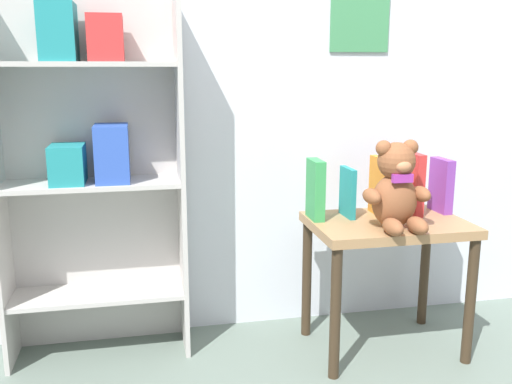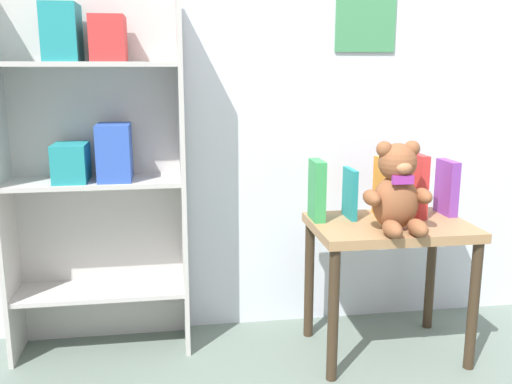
{
  "view_description": "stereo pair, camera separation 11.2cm",
  "coord_description": "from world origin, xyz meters",
  "px_view_note": "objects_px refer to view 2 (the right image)",
  "views": [
    {
      "loc": [
        -0.79,
        -1.01,
        1.13
      ],
      "look_at": [
        -0.36,
        1.04,
        0.67
      ],
      "focal_mm": 40.0,
      "sensor_mm": 36.0,
      "label": 1
    },
    {
      "loc": [
        -0.68,
        -1.03,
        1.13
      ],
      "look_at": [
        -0.36,
        1.04,
        0.67
      ],
      "focal_mm": 40.0,
      "sensor_mm": 36.0,
      "label": 2
    }
  ],
  "objects_px": {
    "bookshelf_side": "(95,156)",
    "book_standing_green": "(317,190)",
    "book_standing_purple": "(447,187)",
    "book_standing_teal": "(350,193)",
    "teddy_bear": "(397,190)",
    "book_standing_orange": "(383,188)",
    "display_table": "(389,244)",
    "book_standing_red": "(417,186)"
  },
  "relations": [
    {
      "from": "book_standing_orange",
      "to": "book_standing_red",
      "type": "bearing_deg",
      "value": -11.09
    },
    {
      "from": "book_standing_teal",
      "to": "book_standing_red",
      "type": "distance_m",
      "value": 0.27
    },
    {
      "from": "display_table",
      "to": "book_standing_green",
      "type": "height_order",
      "value": "book_standing_green"
    },
    {
      "from": "bookshelf_side",
      "to": "teddy_bear",
      "type": "relative_size",
      "value": 4.22
    },
    {
      "from": "bookshelf_side",
      "to": "display_table",
      "type": "bearing_deg",
      "value": -11.69
    },
    {
      "from": "display_table",
      "to": "teddy_bear",
      "type": "xyz_separation_m",
      "value": [
        -0.02,
        -0.1,
        0.24
      ]
    },
    {
      "from": "book_standing_green",
      "to": "book_standing_red",
      "type": "relative_size",
      "value": 0.94
    },
    {
      "from": "bookshelf_side",
      "to": "book_standing_green",
      "type": "height_order",
      "value": "bookshelf_side"
    },
    {
      "from": "teddy_bear",
      "to": "book_standing_orange",
      "type": "xyz_separation_m",
      "value": [
        0.02,
        0.2,
        -0.03
      ]
    },
    {
      "from": "display_table",
      "to": "book_standing_orange",
      "type": "height_order",
      "value": "book_standing_orange"
    },
    {
      "from": "teddy_bear",
      "to": "book_standing_purple",
      "type": "bearing_deg",
      "value": 33.47
    },
    {
      "from": "bookshelf_side",
      "to": "book_standing_purple",
      "type": "relative_size",
      "value": 6.29
    },
    {
      "from": "book_standing_red",
      "to": "book_standing_purple",
      "type": "distance_m",
      "value": 0.14
    },
    {
      "from": "teddy_bear",
      "to": "book_standing_purple",
      "type": "relative_size",
      "value": 1.49
    },
    {
      "from": "book_standing_orange",
      "to": "book_standing_green",
      "type": "bearing_deg",
      "value": 178.51
    },
    {
      "from": "teddy_bear",
      "to": "book_standing_purple",
      "type": "distance_m",
      "value": 0.35
    },
    {
      "from": "book_standing_green",
      "to": "book_standing_orange",
      "type": "relative_size",
      "value": 1.0
    },
    {
      "from": "teddy_bear",
      "to": "book_standing_orange",
      "type": "distance_m",
      "value": 0.2
    },
    {
      "from": "bookshelf_side",
      "to": "book_standing_green",
      "type": "xyz_separation_m",
      "value": [
        0.85,
        -0.15,
        -0.13
      ]
    },
    {
      "from": "bookshelf_side",
      "to": "book_standing_teal",
      "type": "xyz_separation_m",
      "value": [
        0.99,
        -0.14,
        -0.15
      ]
    },
    {
      "from": "bookshelf_side",
      "to": "book_standing_purple",
      "type": "xyz_separation_m",
      "value": [
        1.39,
        -0.14,
        -0.14
      ]
    },
    {
      "from": "book_standing_teal",
      "to": "book_standing_red",
      "type": "bearing_deg",
      "value": -4.82
    },
    {
      "from": "teddy_bear",
      "to": "book_standing_green",
      "type": "height_order",
      "value": "teddy_bear"
    },
    {
      "from": "book_standing_orange",
      "to": "book_standing_red",
      "type": "relative_size",
      "value": 0.94
    },
    {
      "from": "book_standing_teal",
      "to": "book_standing_orange",
      "type": "bearing_deg",
      "value": -0.5
    },
    {
      "from": "book_standing_orange",
      "to": "book_standing_purple",
      "type": "bearing_deg",
      "value": -3.22
    },
    {
      "from": "bookshelf_side",
      "to": "book_standing_purple",
      "type": "bearing_deg",
      "value": -5.79
    },
    {
      "from": "bookshelf_side",
      "to": "book_standing_red",
      "type": "xyz_separation_m",
      "value": [
        1.26,
        -0.16,
        -0.12
      ]
    },
    {
      "from": "book_standing_green",
      "to": "book_standing_purple",
      "type": "xyz_separation_m",
      "value": [
        0.54,
        0.0,
        -0.01
      ]
    },
    {
      "from": "book_standing_purple",
      "to": "book_standing_teal",
      "type": "bearing_deg",
      "value": 177.73
    },
    {
      "from": "bookshelf_side",
      "to": "book_standing_orange",
      "type": "distance_m",
      "value": 1.14
    },
    {
      "from": "teddy_bear",
      "to": "book_standing_orange",
      "type": "height_order",
      "value": "teddy_bear"
    },
    {
      "from": "book_standing_purple",
      "to": "bookshelf_side",
      "type": "bearing_deg",
      "value": 172.14
    },
    {
      "from": "bookshelf_side",
      "to": "book_standing_red",
      "type": "bearing_deg",
      "value": -7.2
    },
    {
      "from": "book_standing_red",
      "to": "book_standing_orange",
      "type": "bearing_deg",
      "value": 170.79
    },
    {
      "from": "book_standing_orange",
      "to": "book_standing_purple",
      "type": "relative_size",
      "value": 1.07
    },
    {
      "from": "display_table",
      "to": "book_standing_purple",
      "type": "bearing_deg",
      "value": 18.55
    },
    {
      "from": "bookshelf_side",
      "to": "display_table",
      "type": "xyz_separation_m",
      "value": [
        1.12,
        -0.23,
        -0.34
      ]
    },
    {
      "from": "display_table",
      "to": "book_standing_red",
      "type": "relative_size",
      "value": 2.4
    },
    {
      "from": "display_table",
      "to": "teddy_bear",
      "type": "bearing_deg",
      "value": -101.99
    },
    {
      "from": "display_table",
      "to": "book_standing_orange",
      "type": "relative_size",
      "value": 2.56
    },
    {
      "from": "book_standing_green",
      "to": "book_standing_red",
      "type": "bearing_deg",
      "value": -1.05
    }
  ]
}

